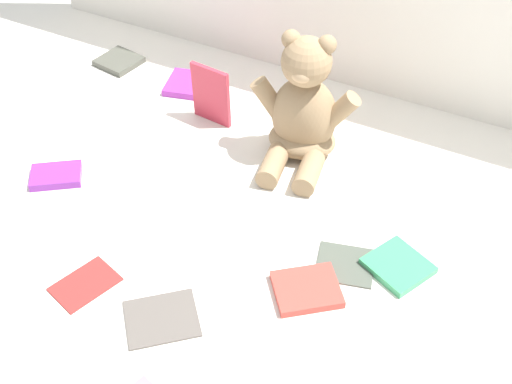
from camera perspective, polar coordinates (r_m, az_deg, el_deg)
ground_plane at (r=1.30m, az=2.48°, el=-0.77°), size 3.20×3.20×0.00m
teddy_bear at (r=1.36m, az=3.94°, el=6.58°), size 0.22×0.21×0.27m
book_case_0 at (r=1.61m, az=-5.89°, el=8.93°), size 0.10×0.12×0.02m
book_case_1 at (r=1.20m, az=7.44°, el=-5.94°), size 0.12×0.11×0.01m
book_case_2 at (r=1.15m, az=4.24°, el=-8.08°), size 0.14×0.14×0.01m
book_case_3 at (r=1.46m, az=-3.76°, el=8.06°), size 0.09×0.02×0.13m
book_case_4 at (r=1.40m, az=-16.28°, el=1.32°), size 0.12×0.11×0.02m
book_case_5 at (r=1.21m, az=11.72°, el=-6.03°), size 0.13×0.13×0.01m
book_case_6 at (r=1.19m, az=-14.02°, el=-7.39°), size 0.10×0.12×0.01m
book_case_8 at (r=1.72m, az=-11.32°, el=10.61°), size 0.11×0.10×0.01m
book_case_9 at (r=1.12m, az=-7.85°, el=-10.32°), size 0.15×0.15×0.01m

